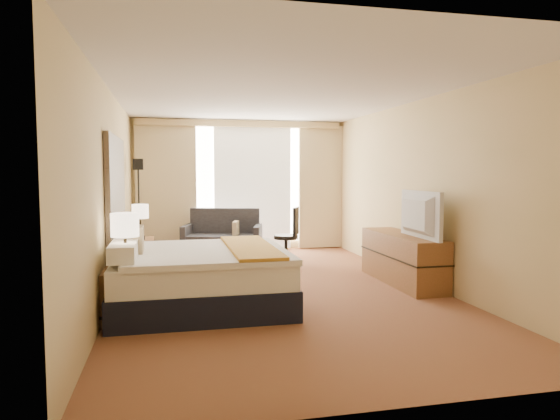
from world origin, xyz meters
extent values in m
cube|color=maroon|center=(0.00, 0.00, 0.00)|extent=(4.20, 7.00, 0.02)
cube|color=silver|center=(0.00, 0.00, 2.60)|extent=(4.20, 7.00, 0.02)
cube|color=#DDBD87|center=(0.00, 3.50, 1.30)|extent=(4.20, 0.02, 2.60)
cube|color=#DDBD87|center=(0.00, -3.50, 1.30)|extent=(4.20, 0.02, 2.60)
cube|color=#DDBD87|center=(-2.10, 0.00, 1.30)|extent=(0.02, 7.00, 2.60)
cube|color=#DDBD87|center=(2.10, 0.00, 1.30)|extent=(0.02, 7.00, 2.60)
cube|color=black|center=(-2.06, 0.20, 1.28)|extent=(0.06, 1.85, 1.50)
cube|color=brown|center=(-1.87, -1.05, 0.28)|extent=(0.45, 0.52, 0.55)
cube|color=brown|center=(-1.87, 1.45, 0.28)|extent=(0.45, 0.52, 0.55)
cube|color=brown|center=(1.83, 0.00, 0.35)|extent=(0.50, 1.80, 0.70)
cube|color=white|center=(0.25, 3.47, 1.32)|extent=(2.30, 0.02, 2.30)
cube|color=beige|center=(-1.45, 3.38, 1.27)|extent=(1.15, 0.09, 2.50)
cube|color=beige|center=(1.65, 3.38, 1.27)|extent=(0.90, 0.09, 2.50)
cube|color=white|center=(0.25, 3.43, 1.27)|extent=(1.55, 0.04, 2.50)
cube|color=#DDBD87|center=(0.00, 3.34, 2.52)|extent=(4.00, 0.16, 0.12)
cube|color=black|center=(-1.05, -0.65, 0.17)|extent=(1.99, 1.80, 0.33)
cube|color=white|center=(-1.05, -0.65, 0.47)|extent=(1.94, 1.75, 0.28)
cube|color=white|center=(-0.97, -0.65, 0.64)|extent=(1.82, 1.82, 0.07)
cube|color=gold|center=(-0.46, -0.65, 0.69)|extent=(0.52, 1.82, 0.04)
cube|color=white|center=(-1.87, -1.09, 0.76)|extent=(0.27, 0.74, 0.17)
cube|color=white|center=(-1.87, -0.21, 0.76)|extent=(0.27, 0.74, 0.17)
cube|color=beige|center=(-1.74, -0.65, 0.80)|extent=(0.09, 0.40, 0.34)
cube|color=#5B1A20|center=(-0.44, 2.73, 0.13)|extent=(1.58, 1.11, 0.25)
cube|color=#323237|center=(-0.45, 2.68, 0.34)|extent=(1.44, 0.94, 0.16)
cube|color=#323237|center=(-0.36, 3.02, 0.61)|extent=(1.31, 0.49, 0.56)
cube|color=#323237|center=(-1.08, 2.90, 0.37)|extent=(0.30, 0.76, 0.46)
cube|color=#323237|center=(0.20, 2.55, 0.37)|extent=(0.30, 0.76, 0.46)
cube|color=beige|center=(-0.21, 2.61, 0.51)|extent=(0.17, 0.36, 0.33)
cube|color=black|center=(-1.90, 2.30, 0.01)|extent=(0.23, 0.23, 0.02)
cylinder|color=black|center=(-1.90, 2.30, 0.83)|extent=(0.03, 0.03, 1.60)
cube|color=black|center=(-1.90, 2.30, 1.71)|extent=(0.17, 0.17, 0.19)
cylinder|color=black|center=(0.55, 1.79, 0.01)|extent=(0.47, 0.47, 0.03)
cylinder|color=black|center=(0.55, 1.79, 0.25)|extent=(0.06, 0.06, 0.43)
cylinder|color=black|center=(0.55, 1.79, 0.47)|extent=(0.42, 0.42, 0.07)
cube|color=black|center=(0.71, 1.73, 0.74)|extent=(0.19, 0.37, 0.47)
cube|color=black|center=(-1.85, -1.09, 0.57)|extent=(0.10, 0.10, 0.04)
cylinder|color=black|center=(-1.85, -1.09, 0.77)|extent=(0.03, 0.03, 0.36)
cylinder|color=beige|center=(-1.85, -1.09, 1.03)|extent=(0.29, 0.29, 0.25)
cube|color=black|center=(-1.84, 1.47, 0.57)|extent=(0.09, 0.09, 0.04)
cylinder|color=black|center=(-1.84, 1.47, 0.74)|extent=(0.03, 0.03, 0.32)
cylinder|color=beige|center=(-1.84, 1.47, 0.97)|extent=(0.25, 0.25, 0.22)
cube|color=#81A7C8|center=(-1.76, -1.12, 0.61)|extent=(0.15, 0.15, 0.11)
cube|color=black|center=(-1.86, 1.36, 0.58)|extent=(0.19, 0.16, 0.06)
imported|color=black|center=(1.78, -0.39, 1.01)|extent=(0.17, 1.09, 0.63)
camera|label=1|loc=(-1.40, -6.47, 1.58)|focal=32.00mm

